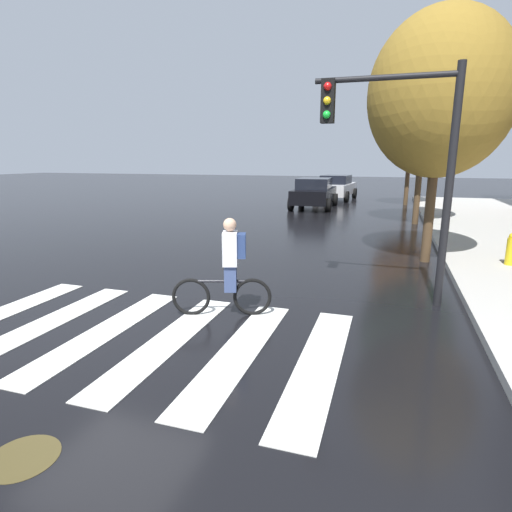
% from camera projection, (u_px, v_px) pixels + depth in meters
% --- Properties ---
extents(ground_plane, '(120.00, 120.00, 0.00)m').
position_uv_depth(ground_plane, '(108.00, 331.00, 6.49)').
color(ground_plane, black).
extents(crosswalk_stripes, '(6.14, 3.61, 0.01)m').
position_uv_depth(crosswalk_stripes, '(137.00, 335.00, 6.33)').
color(crosswalk_stripes, silver).
rests_on(crosswalk_stripes, ground).
extents(manhole_cover, '(0.64, 0.64, 0.01)m').
position_uv_depth(manhole_cover, '(23.00, 457.00, 3.74)').
color(manhole_cover, '#473D1E').
rests_on(manhole_cover, ground).
extents(sedan_mid, '(2.28, 4.71, 1.62)m').
position_uv_depth(sedan_mid, '(314.00, 193.00, 22.52)').
color(sedan_mid, black).
rests_on(sedan_mid, ground).
extents(sedan_far, '(2.45, 4.75, 1.60)m').
position_uv_depth(sedan_far, '(336.00, 187.00, 27.16)').
color(sedan_far, silver).
rests_on(sedan_far, ground).
extents(cyclist, '(1.65, 0.58, 1.69)m').
position_uv_depth(cyclist, '(228.00, 268.00, 6.97)').
color(cyclist, black).
rests_on(cyclist, ground).
extents(traffic_light_near, '(2.47, 0.28, 4.20)m').
position_uv_depth(traffic_light_near, '(402.00, 146.00, 7.28)').
color(traffic_light_near, black).
rests_on(traffic_light_near, ground).
extents(fire_hydrant, '(0.33, 0.22, 0.78)m').
position_uv_depth(fire_hydrant, '(511.00, 249.00, 9.88)').
color(fire_hydrant, gold).
rests_on(fire_hydrant, sidewalk).
extents(street_tree_near, '(3.44, 3.44, 6.12)m').
position_uv_depth(street_tree_near, '(441.00, 95.00, 9.96)').
color(street_tree_near, '#4C3823').
rests_on(street_tree_near, ground).
extents(street_tree_mid, '(3.98, 3.98, 7.08)m').
position_uv_depth(street_tree_mid, '(426.00, 102.00, 16.06)').
color(street_tree_mid, '#4C3823').
rests_on(street_tree_mid, ground).
extents(street_tree_far, '(3.44, 3.44, 6.12)m').
position_uv_depth(street_tree_far, '(411.00, 131.00, 23.21)').
color(street_tree_far, '#4C3823').
rests_on(street_tree_far, ground).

